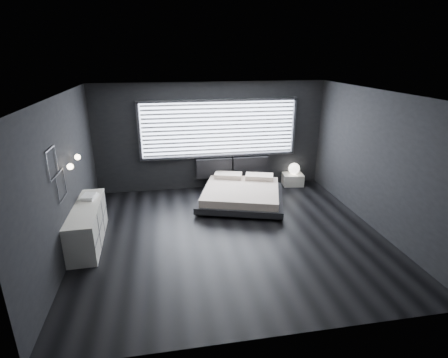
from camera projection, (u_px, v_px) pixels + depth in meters
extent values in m
plane|color=black|center=(231.00, 235.00, 7.08)|extent=(6.00, 6.00, 0.00)
plane|color=white|center=(232.00, 94.00, 6.12)|extent=(6.00, 6.00, 0.00)
cube|color=black|center=(211.00, 137.00, 9.15)|extent=(6.00, 0.04, 2.80)
cube|color=black|center=(278.00, 243.00, 4.06)|extent=(6.00, 0.04, 2.80)
cube|color=black|center=(64.00, 179.00, 6.11)|extent=(0.04, 5.50, 2.80)
cube|color=black|center=(376.00, 161.00, 7.09)|extent=(0.04, 5.50, 2.80)
cube|color=white|center=(219.00, 129.00, 9.09)|extent=(4.00, 0.02, 1.38)
cube|color=#47474C|center=(139.00, 132.00, 8.73)|extent=(0.06, 0.08, 1.48)
cube|color=#47474C|center=(294.00, 126.00, 9.39)|extent=(0.06, 0.08, 1.48)
cube|color=#47474C|center=(219.00, 100.00, 8.81)|extent=(4.14, 0.08, 0.06)
cube|color=#47474C|center=(219.00, 156.00, 9.31)|extent=(4.14, 0.08, 0.06)
cube|color=silver|center=(219.00, 129.00, 9.03)|extent=(3.94, 0.03, 1.32)
cube|color=black|center=(214.00, 168.00, 9.34)|extent=(0.96, 0.16, 0.52)
cube|color=black|center=(250.00, 166.00, 9.50)|extent=(0.96, 0.16, 0.52)
cylinder|color=silver|center=(66.00, 167.00, 6.10)|extent=(0.10, 0.02, 0.02)
sphere|color=#FFE5B7|center=(70.00, 167.00, 6.11)|extent=(0.11, 0.11, 0.11)
cylinder|color=silver|center=(74.00, 157.00, 6.65)|extent=(0.10, 0.02, 0.02)
sphere|color=#FFE5B7|center=(78.00, 157.00, 6.66)|extent=(0.11, 0.11, 0.11)
cube|color=#47474C|center=(50.00, 149.00, 5.37)|extent=(0.01, 0.46, 0.02)
cube|color=#47474C|center=(55.00, 177.00, 5.53)|extent=(0.01, 0.46, 0.02)
cube|color=#47474C|center=(56.00, 159.00, 5.66)|extent=(0.01, 0.02, 0.46)
cube|color=#47474C|center=(48.00, 168.00, 5.24)|extent=(0.01, 0.02, 0.46)
cube|color=#47474C|center=(59.00, 173.00, 5.76)|extent=(0.01, 0.46, 0.02)
cube|color=#47474C|center=(63.00, 198.00, 5.92)|extent=(0.01, 0.46, 0.02)
cube|color=#47474C|center=(65.00, 181.00, 6.06)|extent=(0.01, 0.02, 0.46)
cube|color=#47474C|center=(58.00, 191.00, 5.63)|extent=(0.01, 0.02, 0.46)
cube|color=black|center=(201.00, 213.00, 7.95)|extent=(0.14, 0.14, 0.07)
cube|color=black|center=(277.00, 217.00, 7.74)|extent=(0.14, 0.14, 0.07)
cube|color=black|center=(212.00, 189.00, 9.38)|extent=(0.14, 0.14, 0.07)
cube|color=black|center=(276.00, 192.00, 9.17)|extent=(0.14, 0.14, 0.07)
cube|color=black|center=(241.00, 198.00, 8.52)|extent=(2.46, 2.40, 0.14)
cube|color=beige|center=(241.00, 191.00, 8.47)|extent=(2.21, 2.21, 0.18)
cube|color=beige|center=(228.00, 175.00, 9.12)|extent=(0.78, 0.57, 0.12)
cube|color=beige|center=(259.00, 177.00, 9.02)|extent=(0.78, 0.57, 0.12)
cube|color=white|center=(293.00, 179.00, 9.70)|extent=(0.59, 0.51, 0.32)
sphere|color=white|center=(294.00, 169.00, 9.61)|extent=(0.31, 0.31, 0.31)
cube|color=white|center=(87.00, 225.00, 6.70)|extent=(0.58, 1.87, 0.74)
cube|color=#47474C|center=(102.00, 223.00, 6.75)|extent=(0.07, 1.83, 0.72)
cube|color=white|center=(89.00, 197.00, 6.96)|extent=(0.36, 0.42, 0.04)
cube|color=white|center=(89.00, 196.00, 6.93)|extent=(0.28, 0.35, 0.03)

